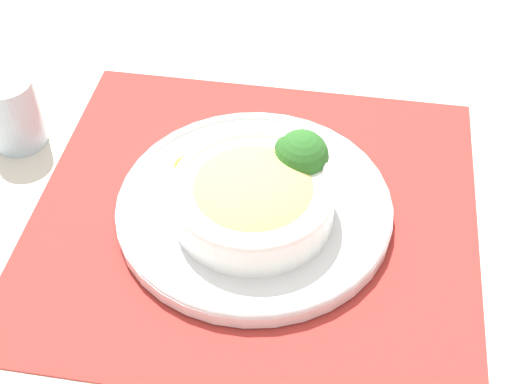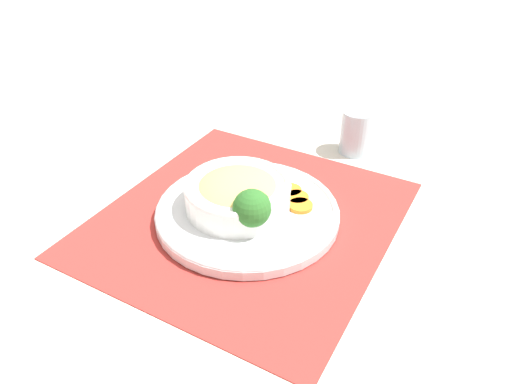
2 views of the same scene
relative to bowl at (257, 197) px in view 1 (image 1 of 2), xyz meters
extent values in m
plane|color=beige|center=(0.00, 0.02, -0.05)|extent=(4.00, 4.00, 0.00)
cube|color=#B2332D|center=(0.00, 0.02, -0.05)|extent=(0.54, 0.51, 0.00)
cylinder|color=silver|center=(0.00, 0.02, -0.04)|extent=(0.31, 0.31, 0.02)
torus|color=silver|center=(0.00, 0.02, -0.03)|extent=(0.31, 0.31, 0.01)
cylinder|color=white|center=(0.00, 0.00, -0.01)|extent=(0.18, 0.18, 0.04)
torus|color=white|center=(0.00, 0.00, 0.02)|extent=(0.18, 0.18, 0.01)
ellipsoid|color=#EAC66B|center=(0.00, 0.00, 0.00)|extent=(0.15, 0.15, 0.05)
cylinder|color=#84AD5B|center=(0.05, 0.05, -0.02)|extent=(0.03, 0.03, 0.02)
sphere|color=#2D6B28|center=(0.05, 0.05, 0.02)|extent=(0.06, 0.06, 0.06)
sphere|color=#2D6B28|center=(0.03, 0.06, 0.02)|extent=(0.03, 0.03, 0.03)
sphere|color=#2D6B28|center=(0.06, 0.04, 0.02)|extent=(0.02, 0.02, 0.02)
cylinder|color=orange|center=(-0.05, 0.10, -0.03)|extent=(0.04, 0.04, 0.01)
cylinder|color=orange|center=(-0.07, 0.08, -0.03)|extent=(0.04, 0.04, 0.01)
cylinder|color=orange|center=(-0.08, 0.07, -0.03)|extent=(0.04, 0.04, 0.01)
cylinder|color=silver|center=(-0.31, 0.12, 0.00)|extent=(0.07, 0.07, 0.09)
cylinder|color=silver|center=(-0.31, 0.12, -0.02)|extent=(0.06, 0.06, 0.06)
camera|label=1|loc=(0.03, -0.52, 0.56)|focal=50.00mm
camera|label=2|loc=(0.61, 0.31, 0.47)|focal=35.00mm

